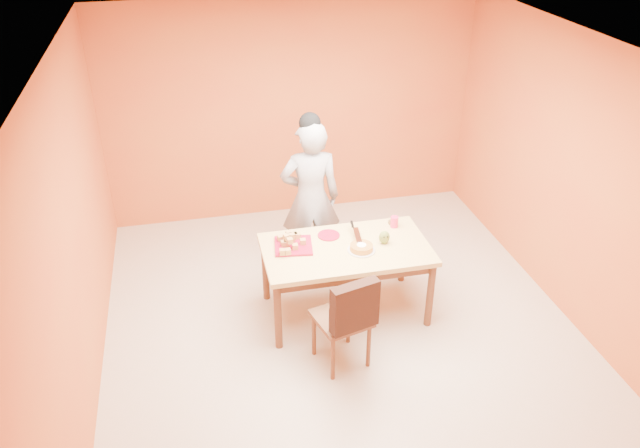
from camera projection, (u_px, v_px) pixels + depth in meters
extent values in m
plane|color=beige|center=(341.00, 327.00, 6.11)|extent=(5.00, 5.00, 0.00)
plane|color=white|center=(347.00, 52.00, 4.76)|extent=(5.00, 5.00, 0.00)
plane|color=#C7692E|center=(292.00, 111.00, 7.55)|extent=(4.50, 0.00, 4.50)
plane|color=#C7692E|center=(73.00, 236.00, 5.01)|extent=(0.00, 5.00, 5.00)
plane|color=#C7692E|center=(575.00, 181.00, 5.87)|extent=(0.00, 5.00, 5.00)
cube|color=#DCBF73|center=(346.00, 250.00, 5.98)|extent=(1.60, 0.90, 0.05)
cube|color=brown|center=(346.00, 256.00, 6.02)|extent=(1.48, 0.78, 0.10)
cylinder|color=brown|center=(278.00, 317.00, 5.70)|extent=(0.07, 0.07, 0.71)
cylinder|color=brown|center=(265.00, 270.00, 6.36)|extent=(0.07, 0.07, 0.71)
cylinder|color=brown|center=(430.00, 295.00, 5.98)|extent=(0.07, 0.07, 0.71)
cylinder|color=brown|center=(403.00, 252.00, 6.64)|extent=(0.07, 0.07, 0.71)
imported|color=#9A9A9C|center=(310.00, 199.00, 6.59)|extent=(0.66, 0.46, 1.75)
cube|color=maroon|center=(293.00, 246.00, 5.97)|extent=(0.40, 0.40, 0.02)
cylinder|color=maroon|center=(329.00, 235.00, 6.15)|extent=(0.28, 0.28, 0.01)
cylinder|color=silver|center=(361.00, 250.00, 5.91)|extent=(0.33, 0.33, 0.01)
cylinder|color=#C57433|center=(361.00, 247.00, 5.90)|extent=(0.27, 0.27, 0.05)
cube|color=silver|center=(357.00, 235.00, 6.03)|extent=(0.09, 0.29, 0.01)
ellipsoid|color=olive|center=(384.00, 237.00, 6.00)|extent=(0.12, 0.11, 0.13)
cylinder|color=#E22156|center=(394.00, 222.00, 6.28)|extent=(0.08, 0.08, 0.11)
cylinder|color=#3C1F10|center=(392.00, 222.00, 6.36)|extent=(0.09, 0.09, 0.03)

